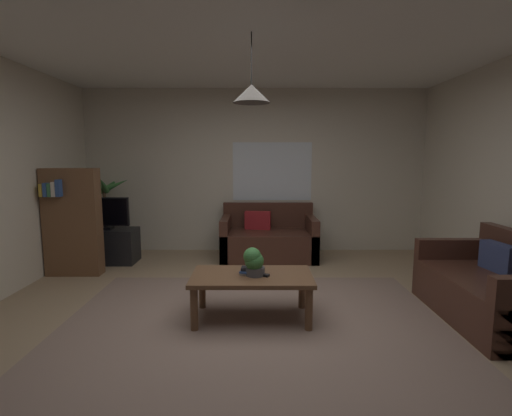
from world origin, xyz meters
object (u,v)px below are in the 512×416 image
Objects in this scene: tv at (105,213)px; couch_under_window at (270,240)px; couch_right_side at (496,292)px; potted_palm_corner at (107,218)px; potted_plant_on_table at (256,261)px; coffee_table at (254,281)px; remote_on_table_0 at (263,275)px; tv_stand at (108,246)px; book_on_table_1 at (250,272)px; book_on_table_0 at (248,274)px; bookshelf_corner at (74,221)px; pendant_lamp at (253,93)px; book_on_table_2 at (250,269)px.

couch_under_window is at bearing 6.87° from tv.
potted_palm_corner is (-4.62, 2.42, 0.31)m from couch_right_side.
coffee_table is at bearing 119.64° from potted_plant_on_table.
tv reaches higher than couch_under_window.
potted_palm_corner reaches higher than remote_on_table_0.
tv_stand is (-2.17, 1.95, -0.12)m from coffee_table.
book_on_table_1 is at bearing -42.45° from tv_stand.
potted_palm_corner is at bearing 133.64° from book_on_table_0.
couch_under_window is 1.59× the size of tv_stand.
bookshelf_corner reaches higher than book_on_table_0.
couch_right_side is 5.22m from potted_palm_corner.
potted_palm_corner is 2.18× the size of pendant_lamp.
tv is (-4.45, 1.96, 0.46)m from couch_right_side.
book_on_table_0 is at bearing -42.63° from tv_stand.
potted_palm_corner reaches higher than couch_under_window.
bookshelf_corner is 2.32× the size of pendant_lamp.
book_on_table_0 is 0.05m from book_on_table_2.
coffee_table is 0.13m from book_on_table_2.
book_on_table_0 is at bearing -42.31° from tv.
remote_on_table_0 is 0.12× the size of potted_palm_corner.
book_on_table_1 is 1.64m from pendant_lamp.
coffee_table is 9.60× the size of book_on_table_0.
couch_under_window is 2.24m from book_on_table_0.
coffee_table is 2.75m from bookshelf_corner.
tv reaches higher than tv_stand.
couch_under_window is 1.25× the size of coffee_table.
bookshelf_corner reaches higher than tv.
couch_right_side is 1.11× the size of potted_palm_corner.
couch_under_window is 2.28m from potted_plant_on_table.
book_on_table_1 is 2.90m from tv_stand.
tv reaches higher than remote_on_table_0.
book_on_table_0 is (-2.33, 0.03, 0.17)m from couch_right_side.
potted_palm_corner is 3.67m from pendant_lamp.
couch_under_window is 2.37× the size of pendant_lamp.
potted_palm_corner is at bearing 134.13° from potted_plant_on_table.
tv is (-2.26, 1.96, 0.29)m from remote_on_table_0.
couch_under_window is 10.61× the size of book_on_table_1.
couch_right_side is at bearing -27.71° from potted_palm_corner.
book_on_table_1 is at bearing 104.08° from remote_on_table_0.
pendant_lamp reaches higher than book_on_table_2.
remote_on_table_0 is 0.11× the size of bookshelf_corner.
couch_right_side is 2.28m from potted_plant_on_table.
couch_under_window is 2.75m from bookshelf_corner.
coffee_table is 2.93m from tv.
potted_palm_corner reaches higher than book_on_table_1.
book_on_table_0 is at bearing 154.87° from potted_plant_on_table.
book_on_table_1 is 1.07× the size of book_on_table_2.
bookshelf_corner is at bearing -107.83° from tv_stand.
couch_right_side is 2.92m from pendant_lamp.
potted_plant_on_table is 0.37× the size of tv.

